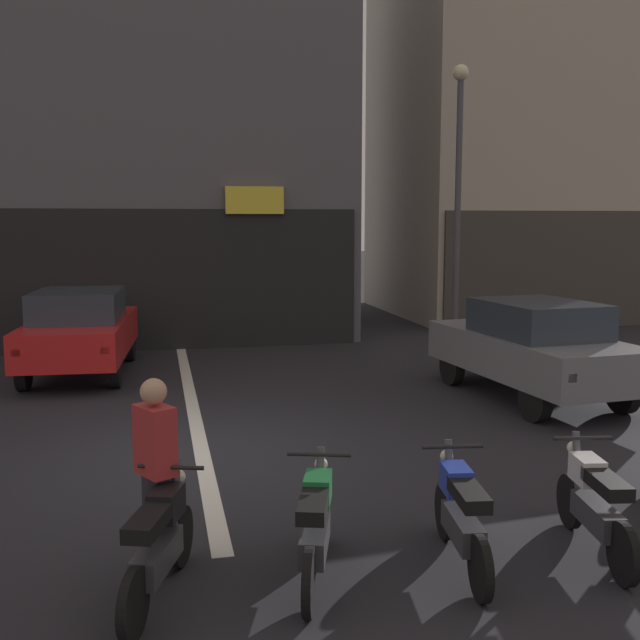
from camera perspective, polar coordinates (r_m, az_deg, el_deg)
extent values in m
plane|color=#232328|center=(9.73, -9.01, -10.09)|extent=(120.00, 120.00, 0.00)
cube|color=silver|center=(15.54, -10.36, -3.39)|extent=(0.20, 18.00, 0.01)
cube|color=black|center=(17.27, -13.10, 2.98)|extent=(9.65, 0.10, 3.20)
cube|color=yellow|center=(17.30, -5.04, 9.12)|extent=(1.34, 0.16, 0.62)
cube|color=#B2A893|center=(25.03, 15.11, 14.69)|extent=(8.11, 7.12, 12.25)
cube|color=#3E3A33|center=(21.72, 19.08, 3.68)|extent=(7.78, 0.10, 3.20)
cylinder|color=black|center=(16.42, -19.73, -2.01)|extent=(0.22, 0.65, 0.64)
cylinder|color=black|center=(16.20, -14.34, -1.93)|extent=(0.22, 0.65, 0.64)
cylinder|color=black|center=(13.92, -21.76, -3.78)|extent=(0.22, 0.65, 0.64)
cylinder|color=black|center=(13.65, -15.40, -3.72)|extent=(0.22, 0.65, 0.64)
cube|color=red|center=(14.96, -17.83, -1.17)|extent=(2.02, 4.21, 0.66)
cube|color=#2D3842|center=(14.73, -18.02, 1.09)|extent=(1.67, 2.06, 0.56)
cube|color=red|center=(13.13, -22.26, -2.34)|extent=(0.14, 0.07, 0.12)
cube|color=red|center=(12.87, -16.15, -2.26)|extent=(0.14, 0.07, 0.12)
cylinder|color=black|center=(13.62, 10.06, -3.59)|extent=(0.24, 0.65, 0.64)
cylinder|color=black|center=(14.40, 15.54, -3.15)|extent=(0.24, 0.65, 0.64)
cylinder|color=black|center=(11.44, 16.15, -5.94)|extent=(0.24, 0.65, 0.64)
cylinder|color=black|center=(12.36, 22.16, -5.20)|extent=(0.24, 0.65, 0.64)
cube|color=slate|center=(12.84, 15.88, -2.50)|extent=(2.13, 4.24, 0.66)
cube|color=#2D3842|center=(12.62, 16.35, 0.11)|extent=(1.72, 2.10, 0.56)
cube|color=red|center=(10.81, 18.68, -4.23)|extent=(0.14, 0.07, 0.12)
cylinder|color=#47474C|center=(17.48, 10.47, 7.76)|extent=(0.14, 0.14, 6.04)
sphere|color=beige|center=(17.78, 10.74, 18.12)|extent=(0.36, 0.36, 0.36)
cylinder|color=black|center=(6.75, -10.60, -15.95)|extent=(0.23, 0.52, 0.52)
cylinder|color=black|center=(5.77, -14.09, -20.36)|extent=(0.23, 0.52, 0.52)
cube|color=#38383D|center=(6.17, -12.37, -17.27)|extent=(0.42, 0.76, 0.22)
cube|color=black|center=(5.89, -12.97, -14.79)|extent=(0.40, 0.64, 0.12)
cube|color=black|center=(6.26, -11.69, -13.57)|extent=(0.32, 0.41, 0.24)
cylinder|color=#4C4C51|center=(6.48, -11.07, -13.45)|extent=(0.14, 0.25, 0.70)
cylinder|color=black|center=(6.30, -11.36, -10.97)|extent=(0.53, 0.21, 0.04)
sphere|color=silver|center=(6.53, -10.77, -11.69)|extent=(0.12, 0.12, 0.12)
cylinder|color=black|center=(6.94, 0.09, -15.13)|extent=(0.22, 0.52, 0.52)
cylinder|color=black|center=(5.90, -0.85, -19.44)|extent=(0.22, 0.52, 0.52)
cube|color=#38383D|center=(6.33, -0.38, -16.40)|extent=(0.41, 0.76, 0.22)
cube|color=black|center=(6.05, -0.52, -13.97)|extent=(0.39, 0.64, 0.12)
cube|color=#1E7238|center=(6.44, -0.18, -12.79)|extent=(0.32, 0.41, 0.24)
cylinder|color=#4C4C51|center=(6.67, -0.01, -12.68)|extent=(0.14, 0.25, 0.70)
cylinder|color=black|center=(6.49, -0.07, -10.26)|extent=(0.54, 0.20, 0.04)
sphere|color=silver|center=(6.73, 0.08, -10.97)|extent=(0.12, 0.12, 0.12)
cylinder|color=black|center=(7.24, 9.52, -14.25)|extent=(0.14, 0.52, 0.52)
cylinder|color=black|center=(6.23, 12.18, -18.10)|extent=(0.14, 0.52, 0.52)
cube|color=#38383D|center=(6.64, 10.88, -15.33)|extent=(0.30, 0.76, 0.22)
cube|color=black|center=(6.37, 11.34, -12.97)|extent=(0.30, 0.62, 0.12)
cube|color=#233DB7|center=(6.76, 10.37, -11.92)|extent=(0.27, 0.39, 0.24)
cylinder|color=#4C4C51|center=(6.98, 9.89, -11.86)|extent=(0.10, 0.24, 0.70)
cylinder|color=black|center=(6.80, 10.12, -9.52)|extent=(0.55, 0.11, 0.04)
sphere|color=silver|center=(7.04, 9.66, -10.23)|extent=(0.12, 0.12, 0.12)
cylinder|color=black|center=(7.77, 18.57, -13.00)|extent=(0.16, 0.52, 0.52)
cylinder|color=black|center=(6.80, 22.21, -16.25)|extent=(0.16, 0.52, 0.52)
cube|color=#38383D|center=(7.20, 20.46, -13.85)|extent=(0.32, 0.76, 0.22)
cube|color=black|center=(6.94, 21.11, -11.61)|extent=(0.32, 0.63, 0.12)
cube|color=silver|center=(7.31, 19.78, -10.74)|extent=(0.28, 0.39, 0.24)
cylinder|color=#4C4C51|center=(7.52, 19.11, -10.73)|extent=(0.11, 0.25, 0.70)
cylinder|color=black|center=(7.36, 19.46, -8.53)|extent=(0.55, 0.13, 0.04)
sphere|color=silver|center=(7.58, 18.81, -9.23)|extent=(0.12, 0.12, 0.12)
cylinder|color=#23232D|center=(6.60, -12.33, -14.98)|extent=(0.24, 0.24, 0.86)
cube|color=#B22D2D|center=(6.36, -12.52, -8.97)|extent=(0.37, 0.42, 0.58)
sphere|color=tan|center=(6.25, -12.63, -5.37)|extent=(0.22, 0.22, 0.22)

